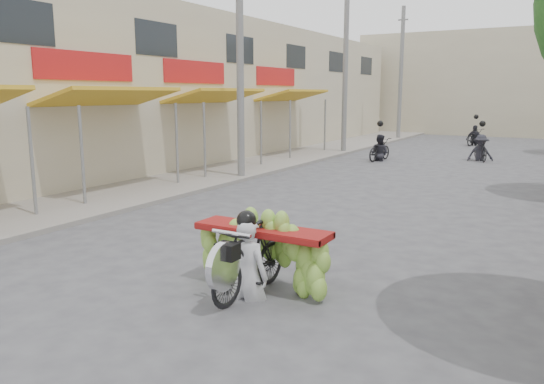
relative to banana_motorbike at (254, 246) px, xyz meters
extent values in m
cube|color=gray|center=(-7.42, 11.59, -0.64)|extent=(4.00, 60.00, 0.12)
cube|color=#C1B698|center=(-12.42, 10.59, 2.30)|extent=(8.00, 40.00, 6.00)
cylinder|color=slate|center=(-6.72, 1.39, 0.57)|extent=(0.08, 0.08, 2.55)
cube|color=gold|center=(-7.54, 4.59, 2.05)|extent=(1.77, 4.00, 0.53)
cylinder|color=slate|center=(-6.72, 2.79, 0.57)|extent=(0.08, 0.08, 2.55)
cylinder|color=slate|center=(-6.72, 6.39, 0.57)|extent=(0.08, 0.08, 2.55)
cube|color=red|center=(-8.42, 4.59, 2.90)|extent=(0.10, 3.50, 0.80)
cube|color=gold|center=(-7.54, 9.59, 2.05)|extent=(1.77, 4.00, 0.53)
cylinder|color=slate|center=(-6.72, 7.79, 0.57)|extent=(0.08, 0.08, 2.55)
cylinder|color=slate|center=(-6.72, 11.39, 0.57)|extent=(0.08, 0.08, 2.55)
cube|color=red|center=(-8.42, 9.59, 2.90)|extent=(0.10, 3.50, 0.80)
cube|color=gold|center=(-7.54, 15.59, 2.05)|extent=(1.77, 4.00, 0.53)
cylinder|color=slate|center=(-6.72, 13.79, 0.57)|extent=(0.08, 0.08, 2.55)
cylinder|color=slate|center=(-6.72, 17.39, 0.57)|extent=(0.08, 0.08, 2.55)
cube|color=red|center=(-8.42, 15.59, 2.90)|extent=(0.10, 3.50, 0.80)
cube|color=#1E2328|center=(-8.44, 2.59, 3.90)|extent=(0.08, 2.00, 1.10)
cube|color=#1E2328|center=(-8.44, 7.59, 3.90)|extent=(0.08, 2.00, 1.10)
cube|color=#1E2328|center=(-8.44, 12.59, 3.90)|extent=(0.08, 2.00, 1.10)
cube|color=#1E2328|center=(-8.44, 17.59, 3.90)|extent=(0.08, 2.00, 1.10)
cube|color=#1E2328|center=(-8.44, 22.59, 3.90)|extent=(0.08, 2.00, 1.10)
cube|color=#1E2328|center=(-8.44, 27.59, 3.90)|extent=(0.08, 2.00, 1.10)
cube|color=#C1B698|center=(-0.42, 34.59, 2.80)|extent=(20.00, 6.00, 7.00)
cylinder|color=slate|center=(-5.82, 8.59, 3.30)|extent=(0.24, 0.24, 8.00)
cylinder|color=slate|center=(-5.82, 17.59, 3.30)|extent=(0.24, 0.24, 8.00)
cylinder|color=slate|center=(-5.82, 26.59, 3.30)|extent=(0.24, 0.24, 8.00)
cube|color=slate|center=(-5.82, 26.59, 6.50)|extent=(0.60, 0.08, 0.08)
imported|color=black|center=(0.00, -0.12, -0.17)|extent=(0.58, 1.81, 1.05)
cylinder|color=silver|center=(0.00, -0.77, -0.08)|extent=(0.10, 0.66, 0.66)
cube|color=black|center=(0.00, -0.67, 0.10)|extent=(0.28, 0.22, 0.22)
cylinder|color=silver|center=(0.00, -0.57, 0.32)|extent=(0.60, 0.05, 0.05)
cube|color=maroon|center=(0.00, 0.23, 0.18)|extent=(2.05, 0.55, 0.10)
imported|color=silver|center=(0.00, -0.17, 0.45)|extent=(0.61, 0.45, 1.69)
sphere|color=black|center=(0.00, -0.20, 1.26)|extent=(0.28, 0.28, 0.28)
imported|color=black|center=(-3.39, 15.66, -0.23)|extent=(0.85, 1.76, 0.95)
imported|color=#27272F|center=(-3.39, 15.66, 0.42)|extent=(0.85, 0.58, 1.65)
sphere|color=black|center=(-3.39, 15.66, 0.88)|extent=(0.26, 0.26, 0.26)
imported|color=black|center=(0.37, 17.73, -0.22)|extent=(1.13, 1.68, 0.96)
imported|color=#27272F|center=(0.37, 17.73, 0.42)|extent=(1.19, 0.95, 1.65)
sphere|color=black|center=(0.37, 17.73, 0.88)|extent=(0.26, 0.26, 0.26)
imported|color=black|center=(-0.99, 24.73, -0.24)|extent=(1.02, 1.73, 0.91)
imported|color=#27272F|center=(-0.99, 24.73, 0.42)|extent=(1.08, 0.79, 1.65)
sphere|color=black|center=(-0.99, 24.73, 0.88)|extent=(0.26, 0.26, 0.26)
camera|label=1|loc=(3.82, -6.17, 2.13)|focal=35.00mm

